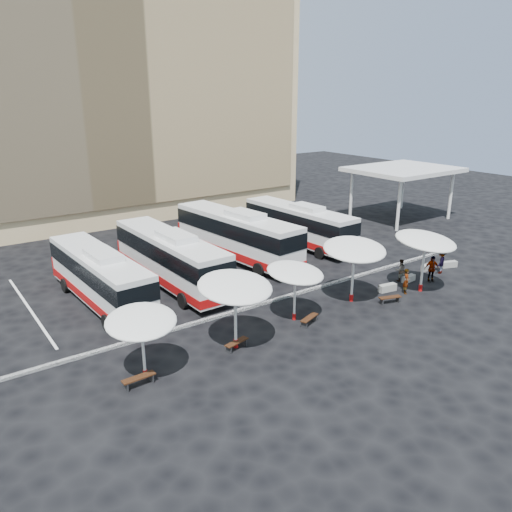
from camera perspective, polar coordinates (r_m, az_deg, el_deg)
ground at (r=30.29m, az=1.77°, el=-5.75°), size 120.00×120.00×0.00m
sandstone_building at (r=56.41m, az=-19.09°, el=17.61°), size 42.00×18.25×29.60m
service_canopy at (r=52.39m, az=16.47°, el=9.32°), size 10.00×8.00×5.20m
curb_divider at (r=30.62m, az=1.20°, el=-5.31°), size 34.00×0.25×0.15m
bay_lines at (r=36.51m, az=-5.85°, el=-1.56°), size 24.15×12.00×0.01m
bus_0 at (r=31.42m, az=-17.45°, el=-2.15°), size 2.94×11.26×3.55m
bus_1 at (r=33.45m, az=-9.80°, el=-0.10°), size 2.95×11.99×3.79m
bus_2 at (r=38.11m, az=-2.24°, el=2.54°), size 3.77×12.58×3.93m
bus_3 at (r=41.87m, az=4.87°, el=3.68°), size 3.06×11.46×3.60m
sunshade_0 at (r=22.50m, az=-13.00°, el=-7.31°), size 3.87×3.90×3.27m
sunshade_1 at (r=24.31m, az=-2.41°, el=-3.56°), size 3.98×4.02×3.87m
sunshade_2 at (r=27.56m, az=4.51°, el=-1.93°), size 4.19×4.21×3.33m
sunshade_3 at (r=30.40m, az=11.19°, el=0.73°), size 4.95×4.98×3.94m
sunshade_4 at (r=33.17m, az=18.81°, el=1.62°), size 4.64×4.67×3.97m
wood_bench_0 at (r=23.06m, az=-13.24°, el=-13.52°), size 1.50×0.45×0.46m
wood_bench_1 at (r=25.39m, az=-2.23°, el=-9.93°), size 1.43×0.67×0.42m
wood_bench_2 at (r=28.03m, az=6.12°, el=-7.16°), size 1.48×0.84×0.44m
wood_bench_3 at (r=31.61m, az=15.06°, el=-4.69°), size 1.46×0.80×0.43m
conc_bench_0 at (r=33.50m, az=14.79°, el=-3.53°), size 1.28×0.60×0.46m
conc_bench_1 at (r=35.58m, az=17.05°, el=-2.48°), size 1.14×0.47×0.42m
conc_bench_2 at (r=38.28m, az=18.96°, el=-1.22°), size 1.16×0.53×0.42m
conc_bench_3 at (r=39.45m, az=21.19°, el=-0.89°), size 1.25×0.79×0.44m
passenger_0 at (r=33.27m, az=16.82°, el=-2.76°), size 0.71×0.71×1.66m
passenger_1 at (r=35.33m, az=16.23°, el=-1.57°), size 0.95×0.89×1.55m
passenger_2 at (r=35.88m, az=19.42°, el=-1.37°), size 1.15×0.86×1.82m
passenger_3 at (r=37.71m, az=20.36°, el=-0.62°), size 1.27×0.99×1.72m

